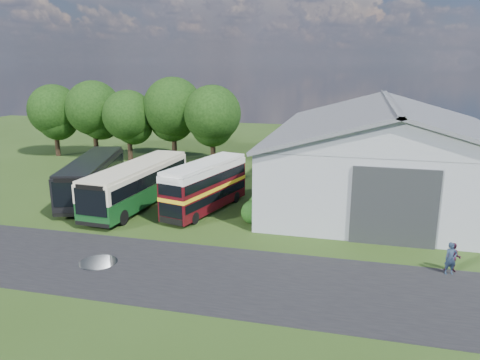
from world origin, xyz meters
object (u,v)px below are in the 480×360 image
(storage_shed, at_px, (387,147))
(bus_maroon_double, at_px, (205,187))
(visitor_a, at_px, (451,259))
(visitor_b, at_px, (453,258))
(bus_green_single, at_px, (138,184))
(bus_dark_single, at_px, (92,177))

(storage_shed, height_order, bus_maroon_double, storage_shed)
(visitor_a, bearing_deg, visitor_b, 46.32)
(bus_green_single, height_order, visitor_b, bus_green_single)
(bus_maroon_double, height_order, bus_dark_single, bus_maroon_double)
(bus_dark_single, height_order, visitor_b, bus_dark_single)
(bus_maroon_double, bearing_deg, visitor_b, -8.50)
(storage_shed, relative_size, visitor_b, 15.16)
(storage_shed, height_order, bus_dark_single, storage_shed)
(visitor_b, bearing_deg, storage_shed, 115.59)
(bus_maroon_double, bearing_deg, bus_dark_single, -171.19)
(bus_dark_single, bearing_deg, bus_green_single, -30.38)
(storage_shed, relative_size, visitor_a, 13.78)
(storage_shed, xyz_separation_m, visitor_a, (2.86, -15.59, -3.27))
(bus_green_single, relative_size, visitor_b, 7.64)
(bus_dark_single, relative_size, visitor_a, 6.92)
(storage_shed, distance_m, visitor_b, 15.87)
(visitor_b, bearing_deg, bus_maroon_double, 171.39)
(bus_maroon_double, distance_m, bus_dark_single, 10.38)
(bus_maroon_double, distance_m, visitor_b, 18.06)
(bus_green_single, height_order, bus_dark_single, bus_green_single)
(bus_green_single, distance_m, bus_maroon_double, 5.61)
(bus_green_single, height_order, visitor_a, bus_green_single)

